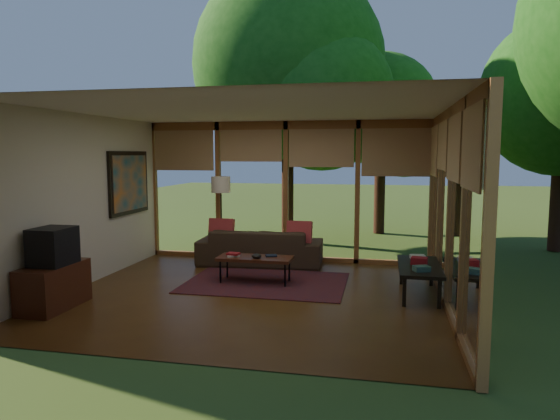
% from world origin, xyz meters
% --- Properties ---
extents(floor, '(5.50, 5.50, 0.00)m').
position_xyz_m(floor, '(0.00, 0.00, 0.00)').
color(floor, brown).
rests_on(floor, ground).
extents(ceiling, '(5.50, 5.50, 0.00)m').
position_xyz_m(ceiling, '(0.00, 0.00, 2.70)').
color(ceiling, white).
rests_on(ceiling, ground).
extents(wall_left, '(0.04, 5.00, 2.70)m').
position_xyz_m(wall_left, '(-2.75, 0.00, 1.35)').
color(wall_left, beige).
rests_on(wall_left, ground).
extents(wall_front, '(5.50, 0.04, 2.70)m').
position_xyz_m(wall_front, '(0.00, -2.50, 1.35)').
color(wall_front, beige).
rests_on(wall_front, ground).
extents(window_wall_back, '(5.50, 0.12, 2.70)m').
position_xyz_m(window_wall_back, '(0.00, 2.50, 1.35)').
color(window_wall_back, '#975D2F').
rests_on(window_wall_back, ground).
extents(window_wall_right, '(0.12, 5.00, 2.70)m').
position_xyz_m(window_wall_right, '(2.75, 0.00, 1.35)').
color(window_wall_right, '#975D2F').
rests_on(window_wall_right, ground).
extents(tree_nw, '(4.41, 4.41, 6.34)m').
position_xyz_m(tree_nw, '(-0.37, 4.62, 4.13)').
color(tree_nw, '#391D14').
rests_on(tree_nw, ground).
extents(tree_ne, '(2.92, 2.92, 4.66)m').
position_xyz_m(tree_ne, '(1.75, 6.38, 3.19)').
color(tree_ne, '#391D14').
rests_on(tree_ne, ground).
extents(rug, '(2.56, 1.81, 0.01)m').
position_xyz_m(rug, '(0.03, 0.71, 0.01)').
color(rug, maroon).
rests_on(rug, floor).
extents(sofa, '(2.35, 1.04, 0.67)m').
position_xyz_m(sofa, '(-0.39, 2.00, 0.34)').
color(sofa, '#38291C').
rests_on(sofa, floor).
extents(pillow_left, '(0.47, 0.25, 0.49)m').
position_xyz_m(pillow_left, '(-1.14, 1.95, 0.61)').
color(pillow_left, maroon).
rests_on(pillow_left, sofa).
extents(pillow_right, '(0.46, 0.25, 0.48)m').
position_xyz_m(pillow_right, '(0.36, 1.95, 0.61)').
color(pillow_right, maroon).
rests_on(pillow_right, sofa).
extents(ct_book_lower, '(0.24, 0.21, 0.03)m').
position_xyz_m(ct_book_lower, '(-0.50, 0.64, 0.44)').
color(ct_book_lower, beige).
rests_on(ct_book_lower, coffee_table).
extents(ct_book_upper, '(0.21, 0.17, 0.03)m').
position_xyz_m(ct_book_upper, '(-0.50, 0.64, 0.47)').
color(ct_book_upper, maroon).
rests_on(ct_book_upper, coffee_table).
extents(ct_book_side, '(0.21, 0.19, 0.03)m').
position_xyz_m(ct_book_side, '(0.10, 0.77, 0.44)').
color(ct_book_side, black).
rests_on(ct_book_side, coffee_table).
extents(ct_bowl, '(0.16, 0.16, 0.07)m').
position_xyz_m(ct_bowl, '(-0.10, 0.59, 0.46)').
color(ct_bowl, black).
rests_on(ct_bowl, coffee_table).
extents(media_cabinet, '(0.50, 1.00, 0.60)m').
position_xyz_m(media_cabinet, '(-2.47, -1.17, 0.30)').
color(media_cabinet, '#4A2214').
rests_on(media_cabinet, floor).
extents(television, '(0.45, 0.55, 0.50)m').
position_xyz_m(television, '(-2.45, -1.17, 0.85)').
color(television, black).
rests_on(television, media_cabinet).
extents(console_book_a, '(0.25, 0.22, 0.08)m').
position_xyz_m(console_book_a, '(2.40, 0.08, 0.49)').
color(console_book_a, '#2E5147').
rests_on(console_book_a, side_console).
extents(console_book_b, '(0.26, 0.21, 0.10)m').
position_xyz_m(console_book_b, '(2.40, 0.53, 0.51)').
color(console_book_b, maroon).
rests_on(console_book_b, side_console).
extents(console_book_c, '(0.24, 0.19, 0.06)m').
position_xyz_m(console_book_c, '(2.40, 0.93, 0.48)').
color(console_book_c, beige).
rests_on(console_book_c, side_console).
extents(floor_lamp, '(0.36, 0.36, 1.65)m').
position_xyz_m(floor_lamp, '(-1.16, 2.03, 1.41)').
color(floor_lamp, black).
rests_on(floor_lamp, floor).
extents(coffee_table, '(1.20, 0.50, 0.43)m').
position_xyz_m(coffee_table, '(-0.15, 0.69, 0.39)').
color(coffee_table, '#4A2214').
rests_on(coffee_table, floor).
extents(side_console, '(0.60, 1.40, 0.46)m').
position_xyz_m(side_console, '(2.40, 0.48, 0.41)').
color(side_console, black).
rests_on(side_console, floor).
extents(wall_painting, '(0.06, 1.35, 1.15)m').
position_xyz_m(wall_painting, '(-2.71, 1.40, 1.55)').
color(wall_painting, black).
rests_on(wall_painting, wall_left).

